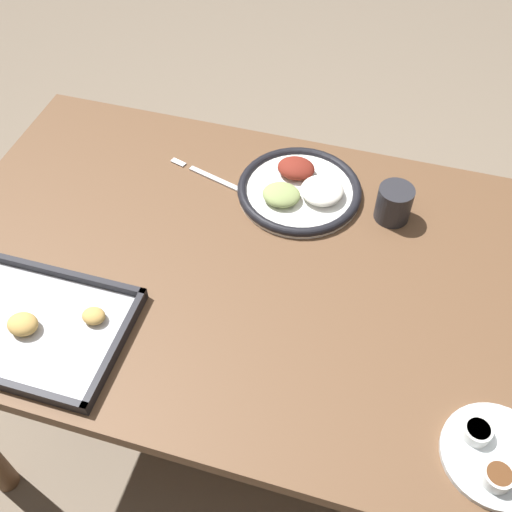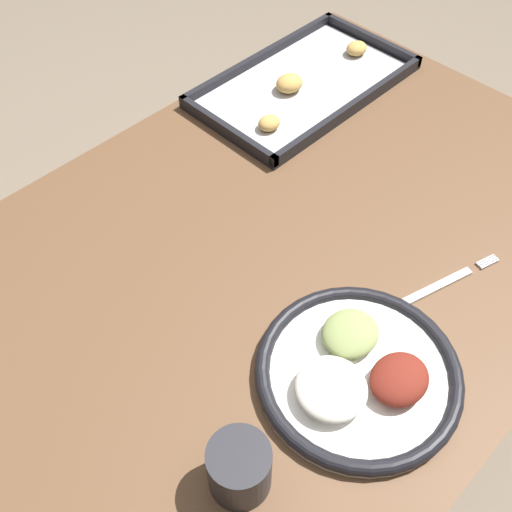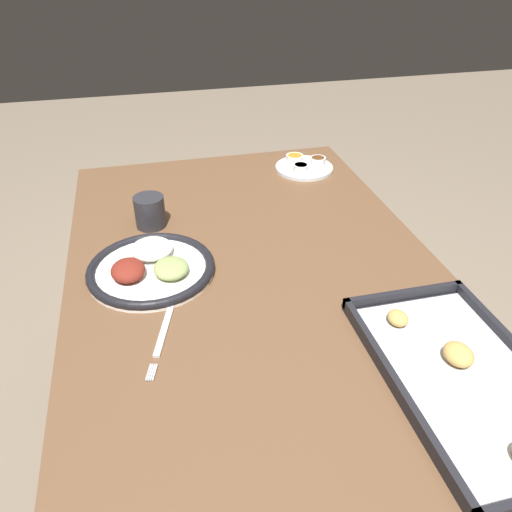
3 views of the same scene
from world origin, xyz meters
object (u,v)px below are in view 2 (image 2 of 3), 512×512
at_px(drinking_cup, 239,468).
at_px(dinner_plate, 358,372).
at_px(fork, 434,288).
at_px(baking_tray, 304,84).

bearing_deg(drinking_cup, dinner_plate, -3.69).
bearing_deg(fork, dinner_plate, -160.45).
bearing_deg(fork, drinking_cup, -163.94).
height_order(dinner_plate, fork, dinner_plate).
relative_size(dinner_plate, baking_tray, 0.62).
xyz_separation_m(fork, baking_tray, (0.23, 0.46, 0.01)).
xyz_separation_m(fork, drinking_cup, (-0.39, 0.00, 0.04)).
bearing_deg(dinner_plate, baking_tray, 48.14).
height_order(dinner_plate, drinking_cup, drinking_cup).
relative_size(dinner_plate, drinking_cup, 3.47).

